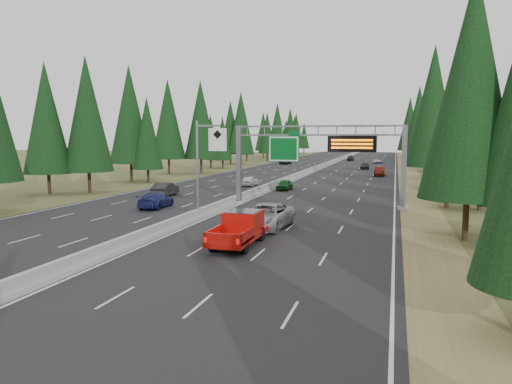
% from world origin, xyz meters
% --- Properties ---
extents(road, '(32.00, 260.00, 0.08)m').
position_xyz_m(road, '(0.00, 80.00, 0.04)').
color(road, black).
rests_on(road, ground).
extents(shoulder_right, '(3.60, 260.00, 0.06)m').
position_xyz_m(shoulder_right, '(17.80, 80.00, 0.03)').
color(shoulder_right, olive).
rests_on(shoulder_right, ground).
extents(shoulder_left, '(3.60, 260.00, 0.06)m').
position_xyz_m(shoulder_left, '(-17.80, 80.00, 0.03)').
color(shoulder_left, '#464F24').
rests_on(shoulder_left, ground).
extents(median_barrier, '(0.70, 260.00, 0.85)m').
position_xyz_m(median_barrier, '(0.00, 80.00, 0.41)').
color(median_barrier, gray).
rests_on(median_barrier, road).
extents(sign_gantry, '(16.75, 0.98, 7.80)m').
position_xyz_m(sign_gantry, '(8.92, 34.88, 5.27)').
color(sign_gantry, slate).
rests_on(sign_gantry, road).
extents(hov_sign_pole, '(2.80, 0.50, 8.00)m').
position_xyz_m(hov_sign_pole, '(0.58, 24.97, 4.72)').
color(hov_sign_pole, slate).
rests_on(hov_sign_pole, road).
extents(tree_row_right, '(12.23, 236.77, 18.41)m').
position_xyz_m(tree_row_right, '(21.94, 72.05, 9.49)').
color(tree_row_right, black).
rests_on(tree_row_right, ground).
extents(tree_row_left, '(11.68, 241.21, 18.07)m').
position_xyz_m(tree_row_left, '(-21.98, 75.06, 8.89)').
color(tree_row_left, black).
rests_on(tree_row_left, ground).
extents(silver_minivan, '(3.56, 6.78, 1.82)m').
position_xyz_m(silver_minivan, '(6.39, 22.55, 0.99)').
color(silver_minivan, '#9D9DA1').
rests_on(silver_minivan, road).
extents(red_pickup, '(2.25, 6.31, 2.06)m').
position_xyz_m(red_pickup, '(6.22, 16.89, 1.22)').
color(red_pickup, black).
rests_on(red_pickup, road).
extents(car_ahead_green, '(1.65, 3.92, 1.33)m').
position_xyz_m(car_ahead_green, '(1.99, 48.94, 0.74)').
color(car_ahead_green, '#12511D').
rests_on(car_ahead_green, road).
extents(car_ahead_dkred, '(1.85, 4.90, 1.60)m').
position_xyz_m(car_ahead_dkred, '(12.93, 75.20, 0.88)').
color(car_ahead_dkred, '#4F140B').
rests_on(car_ahead_dkred, road).
extents(car_ahead_dkgrey, '(1.88, 4.47, 1.29)m').
position_xyz_m(car_ahead_dkgrey, '(9.34, 93.25, 0.73)').
color(car_ahead_dkgrey, black).
rests_on(car_ahead_dkgrey, road).
extents(car_ahead_white, '(2.27, 4.88, 1.35)m').
position_xyz_m(car_ahead_white, '(11.02, 117.52, 0.76)').
color(car_ahead_white, silver).
rests_on(car_ahead_white, road).
extents(car_ahead_far, '(2.06, 4.66, 1.56)m').
position_xyz_m(car_ahead_far, '(3.31, 128.78, 0.86)').
color(car_ahead_far, black).
rests_on(car_ahead_far, road).
extents(car_onc_near, '(2.08, 4.94, 1.59)m').
position_xyz_m(car_onc_near, '(-9.63, 38.81, 0.87)').
color(car_onc_near, '#232326').
rests_on(car_onc_near, road).
extents(car_onc_blue, '(2.33, 5.13, 1.46)m').
position_xyz_m(car_onc_blue, '(-6.34, 30.00, 0.81)').
color(car_onc_blue, navy).
rests_on(car_onc_blue, road).
extents(car_onc_white, '(1.79, 4.13, 1.39)m').
position_xyz_m(car_onc_white, '(-3.68, 52.72, 0.77)').
color(car_onc_white, silver).
rests_on(car_onc_white, road).
extents(car_onc_far, '(2.31, 4.99, 1.38)m').
position_xyz_m(car_onc_far, '(-10.58, 107.20, 0.77)').
color(car_onc_far, black).
rests_on(car_onc_far, road).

